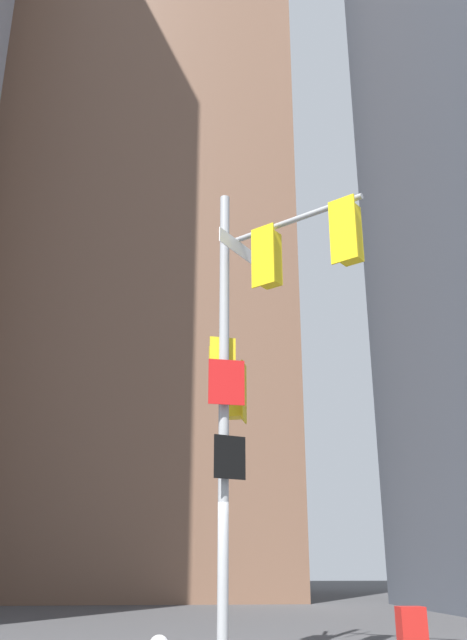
% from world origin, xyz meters
% --- Properties ---
extents(building_mid_block, '(17.67, 17.67, 46.22)m').
position_xyz_m(building_mid_block, '(-3.82, 26.73, 23.11)').
color(building_mid_block, brown).
rests_on(building_mid_block, ground).
extents(signal_pole_assembly, '(2.44, 4.16, 8.28)m').
position_xyz_m(signal_pole_assembly, '(0.47, -0.20, 5.15)').
color(signal_pole_assembly, '#9EA0A3').
rests_on(signal_pole_assembly, ground).
extents(newspaper_box, '(0.45, 0.36, 0.86)m').
position_xyz_m(newspaper_box, '(3.24, 0.57, 0.43)').
color(newspaper_box, red).
rests_on(newspaper_box, ground).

